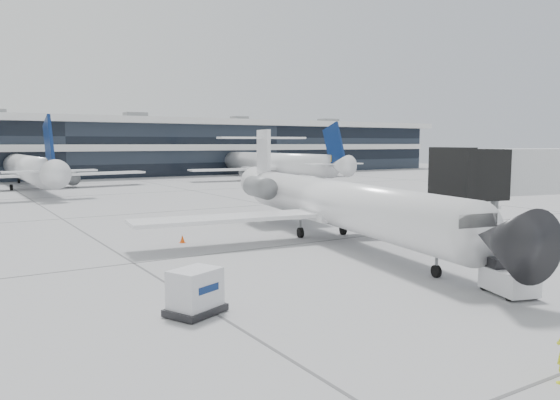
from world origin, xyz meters
TOP-DOWN VIEW (x-y plane):
  - ground at (0.00, 0.00)m, footprint 220.00×220.00m
  - terminal at (0.00, 82.00)m, footprint 170.00×22.00m
  - bg_jet_center at (-8.00, 55.00)m, footprint 32.00×40.00m
  - bg_jet_right at (32.00, 55.00)m, footprint 32.00×40.00m
  - regional_jet at (3.26, 0.38)m, footprint 25.92×32.32m
  - baggage_tug at (1.60, -14.16)m, footprint 2.02×2.64m
  - cargo_uld at (-10.65, -9.75)m, footprint 2.48×2.21m
  - traffic_cone at (-5.56, 4.26)m, footprint 0.41×0.41m

SIDE VIEW (x-z plane):
  - ground at x=0.00m, z-range 0.00..0.00m
  - bg_jet_center at x=-8.00m, z-range -4.80..4.80m
  - bg_jet_right at x=32.00m, z-range -4.80..4.80m
  - traffic_cone at x=-5.56m, z-range -0.01..0.49m
  - baggage_tug at x=1.60m, z-range -0.08..1.40m
  - cargo_uld at x=-10.65m, z-range 0.00..1.67m
  - regional_jet at x=3.26m, z-range -1.19..6.31m
  - terminal at x=0.00m, z-range 0.00..10.00m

